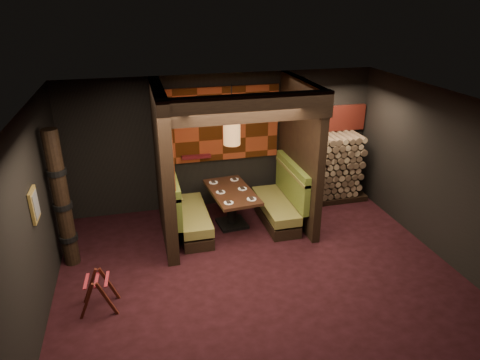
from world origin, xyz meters
name	(u,v)px	position (x,y,z in m)	size (l,w,h in m)	color
floor	(259,273)	(0.00, 0.00, -0.01)	(6.50, 5.50, 0.02)	black
ceiling	(263,104)	(0.00, 0.00, 2.86)	(6.50, 5.50, 0.02)	black
wall_back	(223,142)	(0.00, 2.76, 1.43)	(6.50, 0.02, 2.85)	black
wall_front	(343,316)	(0.00, -2.76, 1.43)	(6.50, 0.02, 2.85)	black
wall_left	(32,221)	(-3.26, 0.00, 1.43)	(0.02, 5.50, 2.85)	black
wall_right	(443,176)	(3.26, 0.00, 1.43)	(0.02, 5.50, 2.85)	black
partition_left	(163,166)	(-1.35, 1.65, 1.43)	(0.20, 2.20, 2.85)	black
partition_right	(299,153)	(1.30, 1.70, 1.43)	(0.15, 2.10, 2.85)	black
header_beam	(248,108)	(-0.02, 0.70, 2.63)	(2.85, 0.18, 0.44)	black
tapa_back_panel	(222,124)	(-0.02, 2.71, 1.82)	(2.40, 0.06, 1.55)	#96381A
tapa_side_panel	(167,140)	(-1.23, 1.82, 1.85)	(0.04, 1.85, 1.45)	#96381A
lacquer_shelf	(196,157)	(-0.60, 2.65, 1.18)	(0.60, 0.12, 0.07)	#591219
booth_bench_left	(187,214)	(-0.96, 1.65, 0.40)	(0.68, 1.60, 1.14)	black
booth_bench_right	(280,203)	(0.93, 1.65, 0.40)	(0.68, 1.60, 1.14)	black
dining_table	(232,201)	(-0.06, 1.71, 0.52)	(0.91, 1.50, 0.76)	black
place_settings	(232,190)	(-0.06, 1.71, 0.77)	(0.72, 1.20, 0.03)	white
pendant_lamp	(232,133)	(-0.06, 1.66, 1.95)	(0.31, 0.31, 1.12)	olive
framed_picture	(34,205)	(-3.22, 0.10, 1.62)	(0.05, 0.36, 0.46)	olive
luggage_rack	(98,291)	(-2.53, -0.25, 0.30)	(0.59, 0.43, 0.61)	#3F150D
totem_column	(62,201)	(-3.05, 1.10, 1.19)	(0.31, 0.31, 2.40)	black
firewood_stack	(328,168)	(2.29, 2.35, 0.75)	(1.73, 0.70, 1.50)	black
mosaic_header	(326,119)	(2.29, 2.68, 1.78)	(1.83, 0.10, 0.56)	maroon
bay_front_post	(299,148)	(1.39, 1.96, 1.43)	(0.08, 0.08, 2.85)	black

